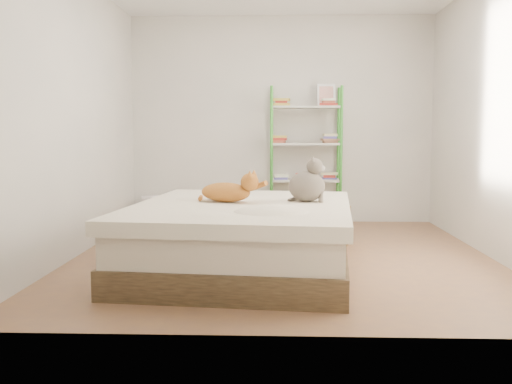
{
  "coord_description": "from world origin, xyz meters",
  "views": [
    {
      "loc": [
        -0.06,
        -5.19,
        1.13
      ],
      "look_at": [
        -0.24,
        -0.24,
        0.62
      ],
      "focal_mm": 40.0,
      "sensor_mm": 36.0,
      "label": 1
    }
  ],
  "objects_px": {
    "grey_cat": "(307,180)",
    "cardboard_box": "(321,226)",
    "bed": "(243,237)",
    "white_bin": "(154,210)",
    "orange_cat": "(226,190)",
    "shelf_unit": "(306,159)"
  },
  "relations": [
    {
      "from": "shelf_unit",
      "to": "white_bin",
      "type": "bearing_deg",
      "value": -179.06
    },
    {
      "from": "shelf_unit",
      "to": "grey_cat",
      "type": "bearing_deg",
      "value": -92.69
    },
    {
      "from": "cardboard_box",
      "to": "orange_cat",
      "type": "bearing_deg",
      "value": -117.12
    },
    {
      "from": "cardboard_box",
      "to": "white_bin",
      "type": "height_order",
      "value": "cardboard_box"
    },
    {
      "from": "bed",
      "to": "cardboard_box",
      "type": "bearing_deg",
      "value": 62.15
    },
    {
      "from": "orange_cat",
      "to": "white_bin",
      "type": "height_order",
      "value": "orange_cat"
    },
    {
      "from": "orange_cat",
      "to": "cardboard_box",
      "type": "height_order",
      "value": "orange_cat"
    },
    {
      "from": "bed",
      "to": "orange_cat",
      "type": "xyz_separation_m",
      "value": [
        -0.15,
        0.11,
        0.38
      ]
    },
    {
      "from": "grey_cat",
      "to": "cardboard_box",
      "type": "height_order",
      "value": "grey_cat"
    },
    {
      "from": "orange_cat",
      "to": "white_bin",
      "type": "xyz_separation_m",
      "value": [
        -1.11,
        2.29,
        -0.49
      ]
    },
    {
      "from": "grey_cat",
      "to": "shelf_unit",
      "type": "distance_m",
      "value": 2.28
    },
    {
      "from": "grey_cat",
      "to": "white_bin",
      "type": "bearing_deg",
      "value": 41.93
    },
    {
      "from": "bed",
      "to": "white_bin",
      "type": "height_order",
      "value": "bed"
    },
    {
      "from": "orange_cat",
      "to": "grey_cat",
      "type": "bearing_deg",
      "value": 23.23
    },
    {
      "from": "bed",
      "to": "shelf_unit",
      "type": "xyz_separation_m",
      "value": [
        0.64,
        2.43,
        0.54
      ]
    },
    {
      "from": "bed",
      "to": "grey_cat",
      "type": "relative_size",
      "value": 6.28
    },
    {
      "from": "grey_cat",
      "to": "cardboard_box",
      "type": "distance_m",
      "value": 1.11
    },
    {
      "from": "cardboard_box",
      "to": "white_bin",
      "type": "relative_size",
      "value": 1.8
    },
    {
      "from": "grey_cat",
      "to": "shelf_unit",
      "type": "relative_size",
      "value": 0.21
    },
    {
      "from": "bed",
      "to": "shelf_unit",
      "type": "height_order",
      "value": "shelf_unit"
    },
    {
      "from": "orange_cat",
      "to": "white_bin",
      "type": "bearing_deg",
      "value": 135.65
    },
    {
      "from": "shelf_unit",
      "to": "cardboard_box",
      "type": "relative_size",
      "value": 2.71
    }
  ]
}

